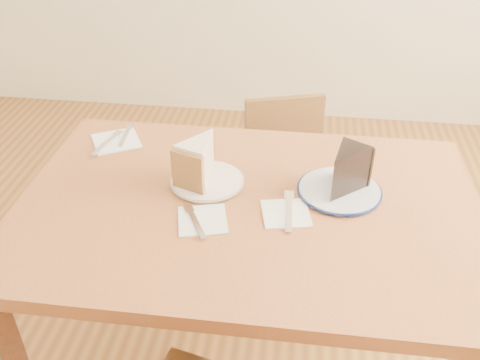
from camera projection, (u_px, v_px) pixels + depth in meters
name	position (u px, v px, depth m)	size (l,w,h in m)	color
table	(246.00, 232.00, 1.45)	(1.20, 0.80, 0.75)	brown
chair_far	(289.00, 186.00, 2.07)	(0.45, 0.45, 0.72)	#372210
plate_cream	(207.00, 181.00, 1.47)	(0.19, 0.19, 0.01)	white
plate_navy	(339.00, 190.00, 1.43)	(0.22, 0.22, 0.01)	silver
carrot_cake	(202.00, 160.00, 1.44)	(0.09, 0.13, 0.11)	beige
chocolate_cake	(344.00, 174.00, 1.39)	(0.09, 0.12, 0.11)	black
napkin_cream	(203.00, 220.00, 1.33)	(0.12, 0.12, 0.00)	white
napkin_navy	(286.00, 213.00, 1.35)	(0.12, 0.12, 0.00)	white
napkin_spare	(116.00, 141.00, 1.66)	(0.14, 0.14, 0.00)	white
fork_cream	(195.00, 222.00, 1.32)	(0.01, 0.14, 0.00)	silver
knife_navy	(289.00, 211.00, 1.36)	(0.02, 0.17, 0.00)	silver
fork_spare	(125.00, 136.00, 1.68)	(0.01, 0.14, 0.00)	silver
knife_spare	(106.00, 143.00, 1.64)	(0.01, 0.16, 0.00)	silver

